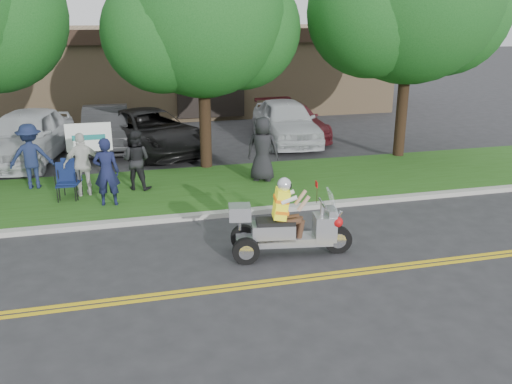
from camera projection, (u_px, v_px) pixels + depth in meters
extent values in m
plane|color=#28282B|center=(243.00, 273.00, 10.22)|extent=(120.00, 120.00, 0.00)
cube|color=gold|center=(250.00, 287.00, 9.68)|extent=(60.00, 0.10, 0.01)
cube|color=gold|center=(248.00, 283.00, 9.83)|extent=(60.00, 0.10, 0.01)
cube|color=#A8A89E|center=(214.00, 215.00, 13.00)|extent=(60.00, 0.25, 0.12)
cube|color=#244F15|center=(200.00, 188.00, 14.98)|extent=(60.00, 4.00, 0.10)
cube|color=#9E7F5B|center=(197.00, 68.00, 27.52)|extent=(18.00, 8.00, 4.00)
cube|color=black|center=(209.00, 36.00, 23.26)|extent=(18.00, 0.30, 0.60)
cylinder|color=#332114|center=(205.00, 102.00, 16.29)|extent=(0.36, 0.36, 4.20)
sphere|color=#154917|center=(202.00, 13.00, 15.49)|extent=(4.80, 4.80, 4.80)
sphere|color=#154917|center=(241.00, 29.00, 16.19)|extent=(3.60, 3.60, 3.60)
sphere|color=#154917|center=(161.00, 33.00, 15.19)|extent=(3.36, 3.36, 3.36)
cylinder|color=#332114|center=(404.00, 87.00, 17.55)|extent=(0.36, 0.36, 4.76)
sphere|color=#154917|center=(445.00, 10.00, 17.40)|extent=(4.20, 4.20, 4.20)
sphere|color=#154917|center=(372.00, 12.00, 16.31)|extent=(3.92, 3.92, 3.92)
cylinder|color=silver|center=(73.00, 166.00, 15.31)|extent=(0.06, 0.06, 1.10)
cylinder|color=silver|center=(110.00, 163.00, 15.55)|extent=(0.06, 0.06, 1.10)
cube|color=white|center=(89.00, 137.00, 15.18)|extent=(1.25, 0.06, 0.80)
cylinder|color=black|center=(338.00, 240.00, 11.01)|extent=(0.58, 0.22, 0.57)
cylinder|color=black|center=(246.00, 251.00, 10.52)|extent=(0.55, 0.22, 0.53)
cylinder|color=black|center=(243.00, 237.00, 11.17)|extent=(0.55, 0.22, 0.53)
cube|color=#A5A6AE|center=(287.00, 240.00, 10.90)|extent=(1.85, 0.71, 0.17)
cube|color=#A5A6AE|center=(273.00, 231.00, 10.81)|extent=(0.91, 0.57, 0.33)
cube|color=black|center=(276.00, 222.00, 10.75)|extent=(0.81, 0.51, 0.10)
cube|color=#A5A6AE|center=(325.00, 227.00, 10.89)|extent=(0.49, 0.52, 0.52)
cube|color=silver|center=(332.00, 201.00, 10.73)|extent=(0.25, 0.46, 0.46)
cube|color=#A5A6AE|center=(240.00, 212.00, 10.62)|extent=(0.49, 0.46, 0.29)
sphere|color=#B20C0F|center=(337.00, 221.00, 10.73)|extent=(0.21, 0.21, 0.21)
cube|color=#F9F81A|center=(281.00, 204.00, 10.64)|extent=(0.38, 0.43, 0.62)
sphere|color=silver|center=(284.00, 184.00, 10.52)|extent=(0.28, 0.28, 0.28)
cylinder|color=black|center=(59.00, 193.00, 13.77)|extent=(0.03, 0.03, 0.42)
cylinder|color=black|center=(77.00, 193.00, 13.78)|extent=(0.03, 0.03, 0.42)
cylinder|color=black|center=(64.00, 188.00, 14.17)|extent=(0.03, 0.03, 0.42)
cylinder|color=black|center=(82.00, 188.00, 14.18)|extent=(0.03, 0.03, 0.42)
cube|color=#101F4E|center=(70.00, 182.00, 13.91)|extent=(0.62, 0.58, 0.04)
cube|color=#101F4E|center=(71.00, 169.00, 14.03)|extent=(0.55, 0.27, 0.57)
cylinder|color=black|center=(57.00, 195.00, 13.62)|extent=(0.03, 0.03, 0.39)
cylinder|color=black|center=(75.00, 194.00, 13.72)|extent=(0.03, 0.03, 0.39)
cylinder|color=black|center=(59.00, 190.00, 13.99)|extent=(0.03, 0.03, 0.39)
cylinder|color=black|center=(77.00, 189.00, 14.08)|extent=(0.03, 0.03, 0.39)
cube|color=#0D183D|center=(66.00, 185.00, 13.79)|extent=(0.50, 0.46, 0.04)
cube|color=#0D183D|center=(66.00, 172.00, 13.90)|extent=(0.50, 0.16, 0.53)
imported|color=#14193A|center=(107.00, 172.00, 13.28)|extent=(0.66, 0.47, 1.71)
imported|color=black|center=(136.00, 160.00, 14.53)|extent=(0.97, 0.89, 1.62)
imported|color=silver|center=(83.00, 164.00, 14.01)|extent=(1.02, 0.54, 1.66)
imported|color=#182245|center=(31.00, 156.00, 14.59)|extent=(1.15, 0.66, 1.77)
imported|color=black|center=(263.00, 149.00, 15.24)|extent=(1.06, 0.92, 1.83)
imported|color=silver|center=(26.00, 136.00, 17.53)|extent=(3.07, 5.42, 1.74)
imported|color=#28282A|center=(106.00, 128.00, 19.37)|extent=(1.65, 4.51, 1.48)
imported|color=black|center=(149.00, 131.00, 18.82)|extent=(4.35, 5.85, 1.48)
imported|color=#4A1117|center=(292.00, 121.00, 21.15)|extent=(2.20, 4.64, 1.31)
imported|color=silver|center=(286.00, 121.00, 20.22)|extent=(2.19, 4.88, 1.63)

